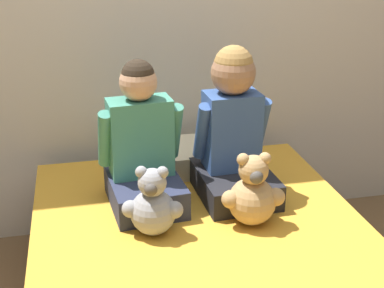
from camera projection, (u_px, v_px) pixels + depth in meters
name	position (u px, v px, depth m)	size (l,w,h in m)	color
child_on_left	(142.00, 149.00, 2.20)	(0.36, 0.39, 0.61)	#282D47
child_on_right	(233.00, 133.00, 2.27)	(0.33, 0.40, 0.65)	black
teddy_bear_held_by_left_child	(153.00, 206.00, 2.01)	(0.23, 0.18, 0.28)	#939399
teddy_bear_held_by_right_child	(252.00, 194.00, 2.08)	(0.25, 0.19, 0.30)	tan
pillow_at_headboard	(175.00, 158.00, 2.58)	(0.56, 0.32, 0.11)	beige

